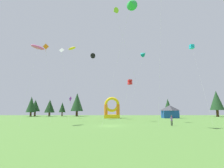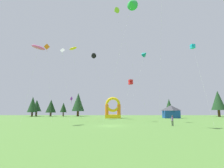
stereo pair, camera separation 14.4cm
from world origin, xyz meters
TOP-DOWN VIEW (x-y plane):
  - ground_plane at (0.00, 0.00)m, footprint 120.00×120.00m
  - kite_pink_parafoil at (-14.74, 2.45)m, footprint 2.56×4.41m
  - kite_teal_delta at (11.44, 28.54)m, footprint 8.02×5.61m
  - kite_white_diamond at (-12.78, 12.39)m, footprint 4.04×4.73m
  - kite_red_box at (4.63, 11.84)m, footprint 3.06×1.62m
  - kite_black_delta at (-6.26, 23.19)m, footprint 5.65×4.02m
  - kite_green_delta at (3.54, -2.91)m, footprint 6.37×2.80m
  - kite_yellow_parafoil at (-12.42, 21.92)m, footprint 5.49×3.20m
  - kite_purple_diamond at (-13.69, 28.13)m, footprint 1.91×1.42m
  - kite_orange_diamond at (-16.69, 11.76)m, footprint 3.43×2.56m
  - kite_lime_delta at (0.91, 10.39)m, footprint 10.07×7.13m
  - kite_cyan_box at (17.13, 4.40)m, footprint 1.17×4.95m
  - person_far_side at (10.77, 0.31)m, footprint 0.39×0.39m
  - inflatable_red_slide at (0.16, 27.70)m, footprint 5.09×3.87m
  - festival_tent at (19.68, 28.67)m, footprint 5.07×3.53m
  - tree_row_0 at (-33.28, 42.20)m, footprint 3.99×3.99m
  - tree_row_1 at (-32.97, 45.46)m, footprint 4.00×4.00m
  - tree_row_2 at (-26.37, 44.43)m, footprint 4.27×4.27m
  - tree_row_3 at (-20.91, 44.12)m, footprint 2.83×2.83m
  - tree_row_4 at (-15.03, 45.75)m, footprint 5.34×5.34m
  - tree_row_5 at (23.53, 42.89)m, footprint 3.00×3.00m
  - tree_row_6 at (42.43, 40.15)m, footprint 5.27×5.27m

SIDE VIEW (x-z plane):
  - ground_plane at x=0.00m, z-range 0.00..0.00m
  - person_far_side at x=10.77m, z-range 0.17..1.95m
  - festival_tent at x=19.68m, z-range 0.00..4.28m
  - inflatable_red_slide at x=0.16m, z-range -0.93..5.98m
  - tree_row_3 at x=-20.91m, z-range 0.82..6.66m
  - tree_row_2 at x=-26.37m, z-range 0.76..7.84m
  - tree_row_1 at x=-32.97m, z-range 0.99..8.01m
  - tree_row_5 at x=23.53m, z-range 1.18..8.46m
  - tree_row_0 at x=-33.28m, z-range 0.84..9.00m
  - tree_row_4 at x=-15.03m, z-range 1.05..11.00m
  - kite_purple_diamond at x=-13.69m, z-range 2.85..9.78m
  - tree_row_6 at x=42.43m, z-range 1.27..11.70m
  - kite_red_box at x=4.63m, z-range 4.50..14.70m
  - kite_pink_parafoil at x=-14.74m, z-range 7.35..23.08m
  - kite_cyan_box at x=17.13m, z-range 7.79..24.29m
  - kite_white_diamond at x=-12.78m, z-range 8.52..26.95m
  - kite_orange_diamond at x=-16.69m, z-range 8.93..28.17m
  - kite_black_delta at x=-6.26m, z-range 9.44..30.36m
  - kite_green_delta at x=3.54m, z-range 10.14..32.58m
  - kite_yellow_parafoil at x=-12.42m, z-range 10.67..33.12m
  - kite_teal_delta at x=11.44m, z-range 10.56..33.91m
  - kite_lime_delta at x=0.91m, z-range 13.45..42.08m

